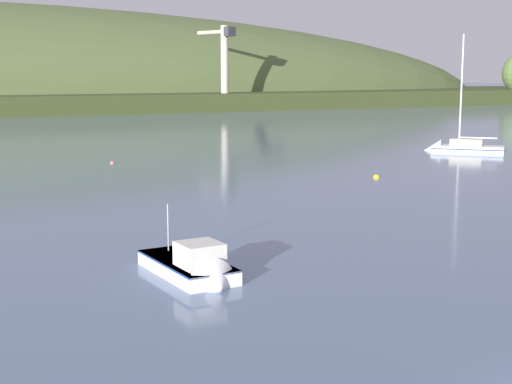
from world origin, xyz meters
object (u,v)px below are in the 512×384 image
(dockside_crane, at_px, (224,71))
(mooring_buoy_midchannel, at_px, (376,178))
(sailboat_midwater_white, at_px, (458,150))
(mooring_buoy_far_upstream, at_px, (112,163))
(fishing_boat_moored, at_px, (194,270))

(dockside_crane, height_order, mooring_buoy_midchannel, dockside_crane)
(sailboat_midwater_white, bearing_deg, dockside_crane, -53.09)
(dockside_crane, bearing_deg, mooring_buoy_far_upstream, 129.94)
(mooring_buoy_far_upstream, bearing_deg, dockside_crane, 63.21)
(sailboat_midwater_white, relative_size, fishing_boat_moored, 2.32)
(dockside_crane, relative_size, mooring_buoy_midchannel, 32.05)
(fishing_boat_moored, xyz_separation_m, mooring_buoy_far_upstream, (6.16, 44.59, -0.35))
(mooring_buoy_far_upstream, bearing_deg, mooring_buoy_midchannel, -46.24)
(dockside_crane, xyz_separation_m, mooring_buoy_midchannel, (-32.12, -121.48, -10.12))
(sailboat_midwater_white, relative_size, mooring_buoy_midchannel, 22.79)
(sailboat_midwater_white, bearing_deg, mooring_buoy_far_upstream, 36.19)
(mooring_buoy_midchannel, relative_size, mooring_buoy_far_upstream, 1.24)
(dockside_crane, height_order, mooring_buoy_far_upstream, dockside_crane)
(mooring_buoy_midchannel, distance_m, mooring_buoy_far_upstream, 27.66)
(dockside_crane, xyz_separation_m, sailboat_midwater_white, (-10.95, -106.17, -9.94))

